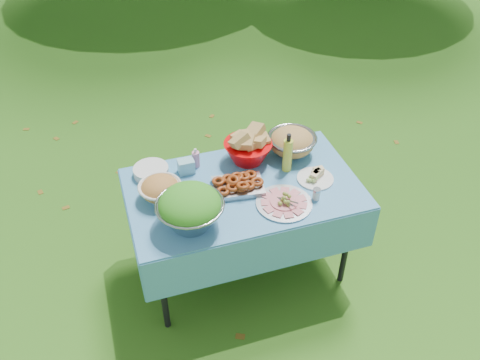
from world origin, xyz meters
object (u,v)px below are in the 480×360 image
Objects in this scene: pasta_bowl_steel at (292,142)px; oil_bottle at (288,152)px; plate_stack at (151,171)px; bread_bowl at (248,147)px; picnic_table at (243,230)px; salad_bowl at (190,208)px; charcuterie_platter at (284,199)px.

oil_bottle reaches higher than pasta_bowl_steel.
plate_stack is 0.65m from bread_bowl.
salad_bowl is (-0.39, -0.22, 0.51)m from picnic_table.
charcuterie_platter is at bearing -116.86° from pasta_bowl_steel.
plate_stack is (-0.53, 0.31, 0.41)m from picnic_table.
plate_stack is 0.66× the size of charcuterie_platter.
bread_bowl is at bearing 179.15° from pasta_bowl_steel.
oil_bottle is (0.14, 0.31, 0.10)m from charcuterie_platter.
pasta_bowl_steel is at bearing -3.11° from plate_stack.
salad_bowl is 1.18× the size of pasta_bowl_steel.
bread_bowl reaches higher than pasta_bowl_steel.
plate_stack is 0.89m from oil_bottle.
picnic_table is 6.40× the size of plate_stack.
charcuterie_platter is at bearing -36.52° from plate_stack.
plate_stack is (-0.14, 0.53, -0.10)m from salad_bowl.
salad_bowl is 0.95m from pasta_bowl_steel.
picnic_table is at bearing -149.31° from pasta_bowl_steel.
pasta_bowl_steel reaches higher than plate_stack.
salad_bowl is 0.78m from oil_bottle.
plate_stack is 0.69× the size of pasta_bowl_steel.
plate_stack is at bearing 143.48° from charcuterie_platter.
salad_bowl is at bearing -149.76° from pasta_bowl_steel.
salad_bowl is at bearing -156.70° from oil_bottle.
salad_bowl is 0.70m from bread_bowl.
pasta_bowl_steel is (0.43, 0.25, 0.47)m from picnic_table.
oil_bottle reaches higher than plate_stack.
oil_bottle is at bearing -121.00° from pasta_bowl_steel.
oil_bottle reaches higher than salad_bowl.
pasta_bowl_steel is 0.20m from oil_bottle.
picnic_table is at bearing 129.60° from charcuterie_platter.
plate_stack is 0.71× the size of bread_bowl.
picnic_table is 0.62m from oil_bottle.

